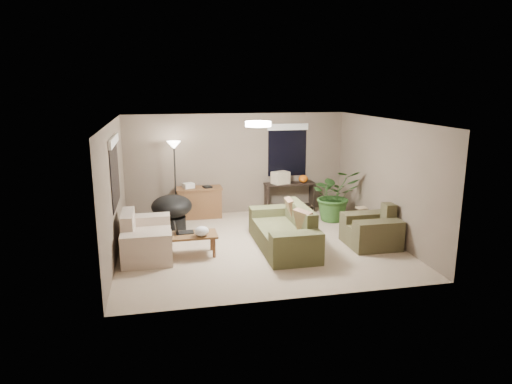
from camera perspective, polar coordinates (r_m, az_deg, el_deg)
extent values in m
plane|color=#C2AB90|center=(9.37, 0.26, -6.54)|extent=(5.50, 5.50, 0.00)
plane|color=white|center=(8.85, 0.27, 8.89)|extent=(5.50, 5.50, 0.00)
plane|color=#6F5F52|center=(11.44, -2.40, 3.53)|extent=(5.50, 0.00, 5.50)
plane|color=#6F5F52|center=(6.68, 4.83, -3.47)|extent=(5.50, 0.00, 5.50)
plane|color=#6F5F52|center=(8.87, -17.36, 0.13)|extent=(0.00, 5.00, 5.00)
plane|color=#6F5F52|center=(9.97, 15.91, 1.61)|extent=(0.00, 5.00, 5.00)
cube|color=#4C4E2F|center=(9.14, 3.36, -5.68)|extent=(0.95, 1.48, 0.42)
cube|color=#45472A|center=(9.11, 5.61, -2.98)|extent=(0.22, 1.48, 0.43)
cube|color=#4C4E2E|center=(8.28, 5.06, -7.09)|extent=(0.95, 0.36, 0.60)
cube|color=#45462A|center=(9.96, 1.97, -3.53)|extent=(0.95, 0.36, 0.60)
cube|color=#8C7251|center=(8.68, 6.10, -3.71)|extent=(0.38, 0.50, 0.47)
cube|color=#8C7251|center=(9.51, 4.42, -2.18)|extent=(0.27, 0.47, 0.47)
cube|color=beige|center=(9.03, -13.39, -6.28)|extent=(0.90, 0.88, 0.42)
cube|color=beige|center=(8.92, -15.72, -3.79)|extent=(0.22, 0.88, 0.43)
cube|color=beige|center=(8.41, -13.50, -7.08)|extent=(0.90, 0.36, 0.60)
cube|color=beige|center=(9.59, -13.35, -4.56)|extent=(0.90, 0.36, 0.60)
cube|color=brown|center=(9.53, 14.12, -5.28)|extent=(0.95, 0.28, 0.42)
cube|color=#4A452C|center=(9.57, 16.22, -2.67)|extent=(0.22, 0.28, 0.43)
cube|color=brown|center=(9.23, 15.01, -5.34)|extent=(0.95, 0.36, 0.60)
cube|color=brown|center=(9.78, 13.33, -4.21)|extent=(0.95, 0.36, 0.60)
cube|color=brown|center=(8.75, -8.19, -5.36)|extent=(1.00, 0.55, 0.04)
cylinder|color=brown|center=(8.61, -10.86, -7.25)|extent=(0.06, 0.06, 0.38)
cylinder|color=brown|center=(8.66, -5.26, -6.94)|extent=(0.06, 0.06, 0.38)
cylinder|color=brown|center=(8.99, -10.92, -6.37)|extent=(0.06, 0.06, 0.38)
cylinder|color=brown|center=(9.04, -5.57, -6.09)|extent=(0.06, 0.06, 0.38)
cube|color=black|center=(8.83, -8.89, -5.02)|extent=(0.35, 0.25, 0.02)
cube|color=black|center=(8.78, -9.96, -4.33)|extent=(0.10, 0.24, 0.22)
ellipsoid|color=white|center=(8.58, -6.81, -4.89)|extent=(0.31, 0.29, 0.19)
cube|color=brown|center=(11.23, -7.09, -1.41)|extent=(1.05, 0.45, 0.71)
cube|color=brown|center=(11.14, -7.15, 0.46)|extent=(1.10, 0.50, 0.04)
cube|color=silver|center=(11.11, -8.44, 0.80)|extent=(0.31, 0.28, 0.12)
cube|color=black|center=(11.10, -6.10, 0.65)|extent=(0.24, 0.26, 0.04)
cube|color=black|center=(11.59, 4.26, 1.02)|extent=(1.30, 0.40, 0.04)
cube|color=black|center=(11.52, 1.36, -0.93)|extent=(0.05, 0.38, 0.71)
cube|color=black|center=(11.85, 7.02, -0.63)|extent=(0.05, 0.38, 0.71)
cube|color=black|center=(11.72, 4.21, -1.76)|extent=(1.25, 0.36, 0.03)
ellipsoid|color=orange|center=(11.67, 5.92, 1.65)|extent=(0.27, 0.27, 0.19)
cube|color=beige|center=(11.49, 3.08, 1.79)|extent=(0.48, 0.42, 0.30)
cylinder|color=black|center=(10.40, -10.40, -3.89)|extent=(0.60, 0.60, 0.30)
ellipsoid|color=black|center=(10.29, -10.49, -1.76)|extent=(1.08, 1.08, 0.50)
cylinder|color=black|center=(11.12, -9.85, -3.50)|extent=(0.28, 0.28, 0.02)
cylinder|color=black|center=(10.90, -10.04, 0.99)|extent=(0.04, 0.04, 1.78)
cone|color=white|center=(10.75, -10.23, 5.79)|extent=(0.32, 0.32, 0.18)
cylinder|color=white|center=(8.85, 0.27, 8.50)|extent=(0.50, 0.50, 0.10)
imported|color=#2D5923|center=(11.04, 9.77, -1.03)|extent=(1.13, 1.25, 0.98)
cube|color=tan|center=(10.62, 12.91, -4.41)|extent=(0.32, 0.32, 0.03)
cylinder|color=tan|center=(10.55, 12.98, -3.20)|extent=(0.12, 0.12, 0.44)
cube|color=tan|center=(10.49, 13.04, -1.96)|extent=(0.22, 0.22, 0.03)
cube|color=black|center=(9.11, -17.23, 2.39)|extent=(0.01, 1.50, 1.30)
cube|color=white|center=(9.02, -17.37, 6.14)|extent=(0.05, 1.56, 0.16)
cube|color=black|center=(11.67, 3.93, 5.19)|extent=(1.00, 0.01, 1.30)
cube|color=white|center=(11.58, 4.00, 8.12)|extent=(1.06, 0.05, 0.16)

